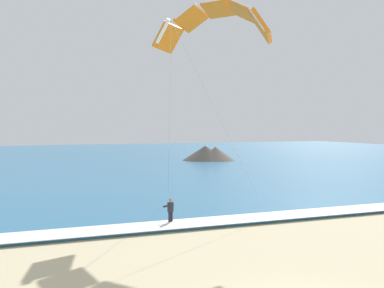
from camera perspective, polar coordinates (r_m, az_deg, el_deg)
The scene contains 6 objects.
sea at distance 86.42m, azimuth -15.80°, elevation -1.82°, with size 200.00×120.00×0.20m, color teal.
surf_foam at distance 28.93m, azimuth -2.62°, elevation -9.59°, with size 200.00×2.52×0.04m, color white.
surfboard at distance 29.73m, azimuth -2.59°, elevation -9.65°, with size 1.04×1.44×0.09m.
kitesurfer at distance 29.56m, azimuth -2.61°, elevation -7.91°, with size 0.67×0.67×1.69m.
kite_primary at distance 34.23m, azimuth 2.68°, elevation 14.58°, with size 6.86×8.15×13.66m.
headland_right at distance 80.49m, azimuth 2.26°, elevation -1.19°, with size 9.17×8.92×2.65m.
Camera 1 is at (-9.44, -13.02, 6.18)m, focal length 44.65 mm.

